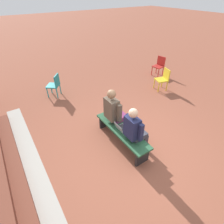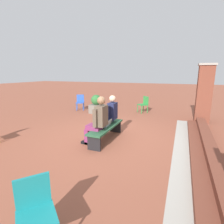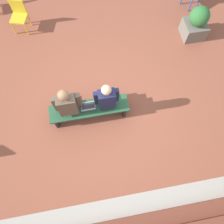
{
  "view_description": "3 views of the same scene",
  "coord_description": "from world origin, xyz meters",
  "px_view_note": "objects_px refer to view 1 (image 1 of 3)",
  "views": [
    {
      "loc": [
        -2.37,
        2.14,
        3.39
      ],
      "look_at": [
        0.76,
        0.05,
        0.68
      ],
      "focal_mm": 28.0,
      "sensor_mm": 36.0,
      "label": 1
    },
    {
      "loc": [
        4.88,
        2.14,
        2.03
      ],
      "look_at": [
        0.58,
        0.41,
        0.98
      ],
      "focal_mm": 28.0,
      "sensor_mm": 36.0,
      "label": 2
    },
    {
      "loc": [
        0.1,
        2.14,
        4.96
      ],
      "look_at": [
        -0.22,
        0.42,
        0.79
      ],
      "focal_mm": 35.0,
      "sensor_mm": 36.0,
      "label": 3
    }
  ],
  "objects_px": {
    "plastic_chair_near_bench_left": "(163,78)",
    "plastic_chair_mid_courtyard": "(55,84)",
    "bench": "(122,132)",
    "person_adult": "(115,111)",
    "laptop": "(121,128)",
    "person_student": "(135,130)",
    "plastic_chair_far_right": "(159,65)"
  },
  "relations": [
    {
      "from": "person_student",
      "to": "plastic_chair_far_right",
      "type": "xyz_separation_m",
      "value": [
        3.02,
        -3.98,
        -0.23
      ]
    },
    {
      "from": "plastic_chair_near_bench_left",
      "to": "plastic_chair_mid_courtyard",
      "type": "xyz_separation_m",
      "value": [
        1.86,
        3.7,
        0.0
      ]
    },
    {
      "from": "person_student",
      "to": "bench",
      "type": "bearing_deg",
      "value": 9.26
    },
    {
      "from": "bench",
      "to": "plastic_chair_far_right",
      "type": "relative_size",
      "value": 2.14
    },
    {
      "from": "bench",
      "to": "plastic_chair_mid_courtyard",
      "type": "xyz_separation_m",
      "value": [
        3.36,
        0.58,
        0.13
      ]
    },
    {
      "from": "person_student",
      "to": "laptop",
      "type": "relative_size",
      "value": 4.17
    },
    {
      "from": "bench",
      "to": "plastic_chair_far_right",
      "type": "distance_m",
      "value": 4.82
    },
    {
      "from": "bench",
      "to": "person_student",
      "type": "relative_size",
      "value": 1.35
    },
    {
      "from": "person_student",
      "to": "plastic_chair_near_bench_left",
      "type": "bearing_deg",
      "value": -57.92
    },
    {
      "from": "laptop",
      "to": "plastic_chair_mid_courtyard",
      "type": "xyz_separation_m",
      "value": [
        3.35,
        0.57,
        -0.02
      ]
    },
    {
      "from": "person_adult",
      "to": "laptop",
      "type": "height_order",
      "value": "person_adult"
    },
    {
      "from": "person_adult",
      "to": "bench",
      "type": "bearing_deg",
      "value": 170.26
    },
    {
      "from": "plastic_chair_mid_courtyard",
      "to": "plastic_chair_near_bench_left",
      "type": "bearing_deg",
      "value": -116.63
    },
    {
      "from": "plastic_chair_mid_courtyard",
      "to": "plastic_chair_far_right",
      "type": "relative_size",
      "value": 1.0
    },
    {
      "from": "person_student",
      "to": "plastic_chair_mid_courtyard",
      "type": "distance_m",
      "value": 3.84
    },
    {
      "from": "bench",
      "to": "person_adult",
      "type": "bearing_deg",
      "value": -9.74
    },
    {
      "from": "laptop",
      "to": "bench",
      "type": "bearing_deg",
      "value": -128.18
    },
    {
      "from": "person_student",
      "to": "person_adult",
      "type": "xyz_separation_m",
      "value": [
        0.82,
        -0.0,
        0.03
      ]
    },
    {
      "from": "plastic_chair_near_bench_left",
      "to": "plastic_chair_mid_courtyard",
      "type": "bearing_deg",
      "value": 63.37
    },
    {
      "from": "laptop",
      "to": "plastic_chair_far_right",
      "type": "height_order",
      "value": "plastic_chair_far_right"
    },
    {
      "from": "person_adult",
      "to": "plastic_chair_mid_courtyard",
      "type": "relative_size",
      "value": 1.67
    },
    {
      "from": "laptop",
      "to": "plastic_chair_far_right",
      "type": "xyz_separation_m",
      "value": [
        2.6,
        -4.06,
        -0.02
      ]
    },
    {
      "from": "plastic_chair_mid_courtyard",
      "to": "plastic_chair_far_right",
      "type": "height_order",
      "value": "same"
    },
    {
      "from": "laptop",
      "to": "plastic_chair_near_bench_left",
      "type": "bearing_deg",
      "value": -64.49
    },
    {
      "from": "laptop",
      "to": "person_student",
      "type": "bearing_deg",
      "value": -169.35
    },
    {
      "from": "person_adult",
      "to": "plastic_chair_mid_courtyard",
      "type": "distance_m",
      "value": 3.03
    },
    {
      "from": "bench",
      "to": "plastic_chair_mid_courtyard",
      "type": "relative_size",
      "value": 2.14
    },
    {
      "from": "laptop",
      "to": "plastic_chair_near_bench_left",
      "type": "xyz_separation_m",
      "value": [
        1.5,
        -3.14,
        -0.02
      ]
    },
    {
      "from": "bench",
      "to": "person_adult",
      "type": "height_order",
      "value": "person_adult"
    },
    {
      "from": "person_adult",
      "to": "plastic_chair_far_right",
      "type": "relative_size",
      "value": 1.67
    },
    {
      "from": "bench",
      "to": "person_student",
      "type": "xyz_separation_m",
      "value": [
        -0.41,
        -0.07,
        0.36
      ]
    },
    {
      "from": "plastic_chair_mid_courtyard",
      "to": "laptop",
      "type": "bearing_deg",
      "value": -170.37
    }
  ]
}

